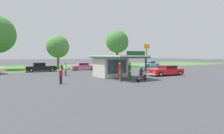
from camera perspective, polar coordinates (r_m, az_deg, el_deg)
ground_plane at (r=20.52m, az=2.16°, el=-4.42°), size 300.00×300.00×0.00m
grass_verge_strip at (r=48.29m, az=-18.19°, el=-0.07°), size 120.00×24.00×0.01m
service_station_kiosk at (r=24.83m, az=0.01°, el=0.85°), size 4.30×7.40×3.30m
gas_pump_nearside at (r=22.07m, az=2.31°, el=-1.43°), size 0.44×0.44×2.03m
gas_pump_offside at (r=22.94m, az=5.38°, el=-1.35°), size 0.44×0.44×1.96m
motorcycle_with_rider at (r=20.85m, az=8.96°, el=-2.53°), size 2.15×1.06×1.58m
featured_classic_sedan at (r=27.98m, az=16.04°, el=-1.08°), size 5.56×2.34×1.44m
parked_car_back_row_right at (r=35.56m, az=-20.74°, el=-0.17°), size 5.37×2.13×1.59m
parked_car_back_row_centre at (r=37.66m, az=-8.57°, el=0.13°), size 5.27×2.71×1.44m
parked_car_back_row_far_right at (r=40.67m, az=-0.10°, el=0.42°), size 5.25×2.90×1.48m
parked_car_back_row_centre_left at (r=47.76m, az=11.48°, el=0.82°), size 5.36×2.24×1.49m
bystander_standing_back_lot at (r=28.57m, az=-14.99°, el=-0.60°), size 0.34×0.34×1.62m
bystander_admiring_sedan at (r=19.30m, az=-15.27°, el=-2.64°), size 0.34×0.34×1.53m
bystander_leaning_by_kiosk at (r=20.89m, az=2.68°, el=-2.05°), size 0.34×0.34×1.53m
bystander_strolling_foreground at (r=26.95m, az=-13.88°, el=-0.58°), size 0.39×0.39×1.78m
tree_oak_distant_spare at (r=41.75m, az=-16.16°, el=5.85°), size 4.77×4.77×7.14m
tree_oak_right at (r=48.61m, az=1.84°, el=7.51°), size 5.76×5.76×9.29m
roadside_pole_sign at (r=31.02m, az=10.41°, el=4.08°), size 1.10×0.12×4.66m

